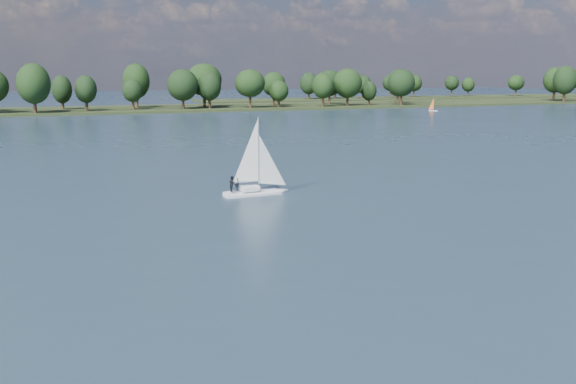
{
  "coord_description": "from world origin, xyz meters",
  "views": [
    {
      "loc": [
        -16.36,
        -7.0,
        12.4
      ],
      "look_at": [
        3.34,
        42.22,
        2.5
      ],
      "focal_mm": 40.0,
      "sensor_mm": 36.0,
      "label": 1
    }
  ],
  "objects": [
    {
      "name": "dinghy_orange",
      "position": [
        106.33,
        171.35,
        1.06
      ],
      "size": [
        2.87,
        2.65,
        4.49
      ],
      "rotation": [
        0.0,
        0.0,
        -0.69
      ],
      "color": "silver",
      "rests_on": "ground"
    },
    {
      "name": "far_shore_back",
      "position": [
        160.0,
        260.0,
        0.0
      ],
      "size": [
        220.0,
        30.0,
        1.4
      ],
      "primitive_type": "cube",
      "color": "black",
      "rests_on": "ground"
    },
    {
      "name": "far_shore",
      "position": [
        0.0,
        212.0,
        0.0
      ],
      "size": [
        660.0,
        40.0,
        1.5
      ],
      "primitive_type": "cube",
      "color": "black",
      "rests_on": "ground"
    },
    {
      "name": "ground",
      "position": [
        0.0,
        100.0,
        0.0
      ],
      "size": [
        700.0,
        700.0,
        0.0
      ],
      "primitive_type": "plane",
      "color": "#233342",
      "rests_on": "ground"
    },
    {
      "name": "sailboat",
      "position": [
        4.34,
        54.44,
        2.34
      ],
      "size": [
        6.47,
        2.27,
        8.36
      ],
      "rotation": [
        0.0,
        0.0,
        0.08
      ],
      "color": "silver",
      "rests_on": "ground"
    },
    {
      "name": "treeline",
      "position": [
        3.41,
        207.81,
        8.0
      ],
      "size": [
        562.38,
        73.73,
        17.9
      ],
      "color": "black",
      "rests_on": "ground"
    }
  ]
}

